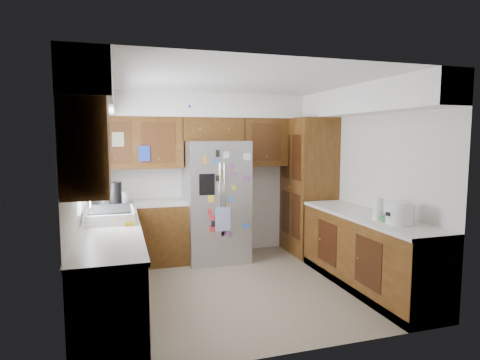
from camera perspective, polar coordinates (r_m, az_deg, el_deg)
name	(u,v)px	position (r m, az deg, el deg)	size (l,w,h in m)	color
floor	(239,287)	(5.16, -0.11, -14.99)	(3.60, 3.60, 0.00)	gray
room_shell	(223,140)	(5.13, -2.43, 5.72)	(3.64, 3.24, 2.52)	silver
left_counter_run	(125,263)	(4.85, -16.10, -11.27)	(1.36, 3.20, 0.92)	#3F280C
right_counter_run	(367,255)	(5.24, 17.64, -10.08)	(0.63, 2.25, 0.92)	#3F280C
pantry	(308,186)	(6.49, 9.67, -0.89)	(0.60, 0.90, 2.15)	#3F280C
fridge	(216,201)	(6.05, -3.42, -2.99)	(0.90, 0.79, 1.80)	#9A9A9F
bridge_cabinet	(212,129)	(6.19, -3.98, 7.20)	(0.96, 0.34, 0.35)	#3F280C
fridge_top_items	(198,109)	(6.13, -5.95, 10.07)	(0.75, 0.36, 0.30)	blue
sink_assembly	(110,214)	(4.78, -17.97, -4.67)	(0.52, 0.74, 0.37)	white
left_counter_clutter	(115,199)	(5.51, -17.41, -2.58)	(0.43, 0.82, 0.38)	black
rice_cooker	(400,212)	(4.66, 21.80, -4.20)	(0.31, 0.30, 0.26)	silver
paper_towel	(378,209)	(4.83, 19.04, -3.87)	(0.11, 0.11, 0.26)	white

